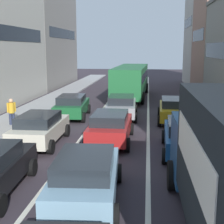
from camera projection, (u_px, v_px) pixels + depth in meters
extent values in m
cube|color=#9A9A9A|center=(33.00, 110.00, 24.02)|extent=(2.60, 64.00, 0.14)
cube|color=silver|center=(100.00, 112.00, 23.50)|extent=(0.16, 60.00, 0.01)
cube|color=silver|center=(148.00, 113.00, 23.14)|extent=(0.16, 60.00, 0.01)
cube|color=black|center=(16.00, 34.00, 25.11)|extent=(0.02, 11.73, 1.10)
cube|color=gray|center=(36.00, 39.00, 39.78)|extent=(7.00, 14.57, 11.29)
cube|color=black|center=(64.00, 34.00, 39.30)|extent=(0.02, 11.73, 1.10)
cube|color=#B2ADA3|center=(217.00, 28.00, 40.09)|extent=(7.00, 8.70, 13.78)
cube|color=black|center=(188.00, 23.00, 40.33)|extent=(0.02, 7.04, 1.10)
cube|color=black|center=(198.00, 35.00, 32.09)|extent=(0.02, 7.04, 1.10)
cube|color=black|center=(215.00, 50.00, 23.77)|extent=(0.02, 7.04, 1.10)
cube|color=navy|center=(213.00, 149.00, 10.20)|extent=(2.43, 2.43, 1.90)
cube|color=black|center=(206.00, 128.00, 11.31)|extent=(2.02, 0.05, 0.70)
cube|color=white|center=(191.00, 154.00, 6.45)|extent=(0.08, 4.48, 0.90)
cylinder|color=black|center=(172.00, 175.00, 10.57)|extent=(0.31, 0.96, 0.96)
cube|color=#759EB7|center=(86.00, 180.00, 9.74)|extent=(2.05, 4.40, 0.70)
cube|color=#1E2328|center=(85.00, 164.00, 9.44)|extent=(1.72, 2.50, 0.52)
cylinder|color=black|center=(65.00, 172.00, 11.29)|extent=(0.26, 0.65, 0.64)
cylinder|color=black|center=(118.00, 173.00, 11.20)|extent=(0.26, 0.65, 0.64)
cylinder|color=black|center=(43.00, 214.00, 8.42)|extent=(0.26, 0.65, 0.64)
cylinder|color=black|center=(115.00, 216.00, 8.33)|extent=(0.26, 0.65, 0.64)
cylinder|color=black|center=(32.00, 167.00, 11.75)|extent=(0.25, 0.65, 0.64)
cube|color=#A51E1E|center=(111.00, 129.00, 15.92)|extent=(1.84, 4.32, 0.70)
cube|color=#1E2328|center=(110.00, 118.00, 15.62)|extent=(1.61, 2.42, 0.52)
cylinder|color=black|center=(97.00, 128.00, 17.52)|extent=(0.23, 0.64, 0.64)
cylinder|color=black|center=(131.00, 129.00, 17.31)|extent=(0.23, 0.64, 0.64)
cylinder|color=black|center=(86.00, 143.00, 14.67)|extent=(0.23, 0.64, 0.64)
cylinder|color=black|center=(127.00, 145.00, 14.46)|extent=(0.23, 0.64, 0.64)
cube|color=beige|center=(40.00, 130.00, 15.62)|extent=(1.82, 4.31, 0.70)
cube|color=#1E2328|center=(39.00, 120.00, 15.32)|extent=(1.60, 2.42, 0.52)
cylinder|color=black|center=(32.00, 129.00, 17.21)|extent=(0.22, 0.64, 0.64)
cylinder|color=black|center=(67.00, 130.00, 17.03)|extent=(0.22, 0.64, 0.64)
cylinder|color=black|center=(10.00, 146.00, 14.36)|extent=(0.22, 0.64, 0.64)
cylinder|color=black|center=(51.00, 147.00, 14.17)|extent=(0.22, 0.64, 0.64)
cube|color=gray|center=(122.00, 108.00, 21.54)|extent=(1.93, 4.35, 0.70)
cube|color=#1E2328|center=(121.00, 100.00, 21.24)|extent=(1.66, 2.46, 0.52)
cylinder|color=black|center=(109.00, 109.00, 23.11)|extent=(0.24, 0.65, 0.64)
cylinder|color=black|center=(136.00, 109.00, 22.97)|extent=(0.24, 0.65, 0.64)
cylinder|color=black|center=(105.00, 117.00, 20.25)|extent=(0.24, 0.65, 0.64)
cylinder|color=black|center=(135.00, 118.00, 20.11)|extent=(0.24, 0.65, 0.64)
cube|color=#19592D|center=(72.00, 108.00, 21.62)|extent=(2.08, 4.41, 0.70)
cube|color=#1E2328|center=(71.00, 100.00, 21.32)|extent=(1.74, 2.51, 0.52)
cylinder|color=black|center=(63.00, 109.00, 23.16)|extent=(0.26, 0.65, 0.64)
cylinder|color=black|center=(89.00, 109.00, 23.08)|extent=(0.26, 0.65, 0.64)
cylinder|color=black|center=(54.00, 117.00, 20.29)|extent=(0.26, 0.65, 0.64)
cylinder|color=black|center=(83.00, 117.00, 20.22)|extent=(0.26, 0.65, 0.64)
cube|color=#194C8C|center=(186.00, 138.00, 14.20)|extent=(1.96, 4.36, 0.70)
cube|color=#1E2328|center=(187.00, 127.00, 13.90)|extent=(1.67, 2.46, 0.52)
cylinder|color=black|center=(164.00, 137.00, 15.82)|extent=(0.24, 0.65, 0.64)
cylinder|color=black|center=(203.00, 138.00, 15.56)|extent=(0.24, 0.65, 0.64)
cylinder|color=black|center=(165.00, 156.00, 12.98)|extent=(0.24, 0.65, 0.64)
cylinder|color=black|center=(213.00, 158.00, 12.72)|extent=(0.24, 0.65, 0.64)
cube|color=#B29319|center=(174.00, 111.00, 20.42)|extent=(1.93, 4.35, 0.70)
cube|color=#1E2328|center=(175.00, 103.00, 20.12)|extent=(1.66, 2.46, 0.52)
cylinder|color=black|center=(159.00, 112.00, 22.03)|extent=(0.24, 0.65, 0.64)
cylinder|color=black|center=(187.00, 112.00, 21.78)|extent=(0.24, 0.65, 0.64)
cylinder|color=black|center=(159.00, 121.00, 19.19)|extent=(0.24, 0.65, 0.64)
cylinder|color=black|center=(192.00, 122.00, 18.94)|extent=(0.24, 0.65, 0.64)
cube|color=#1E6033|center=(131.00, 80.00, 29.88)|extent=(2.94, 10.60, 2.40)
cube|color=black|center=(131.00, 76.00, 29.81)|extent=(2.94, 9.97, 0.70)
cylinder|color=black|center=(122.00, 88.00, 33.96)|extent=(0.34, 1.01, 1.00)
cylinder|color=black|center=(146.00, 88.00, 33.59)|extent=(0.34, 1.01, 1.00)
cylinder|color=black|center=(112.00, 97.00, 27.23)|extent=(0.34, 1.01, 1.00)
cylinder|color=black|center=(142.00, 98.00, 26.86)|extent=(0.34, 1.01, 1.00)
cylinder|color=#262D47|center=(11.00, 120.00, 19.05)|extent=(0.16, 0.16, 0.82)
cylinder|color=#262D47|center=(14.00, 120.00, 19.16)|extent=(0.16, 0.16, 0.82)
cylinder|color=gold|center=(11.00, 108.00, 18.97)|extent=(0.34, 0.34, 0.60)
sphere|color=tan|center=(11.00, 101.00, 18.89)|extent=(0.24, 0.24, 0.24)
cylinder|color=gold|center=(8.00, 108.00, 18.83)|extent=(0.10, 0.10, 0.55)
cylinder|color=gold|center=(15.00, 107.00, 19.11)|extent=(0.10, 0.10, 0.55)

